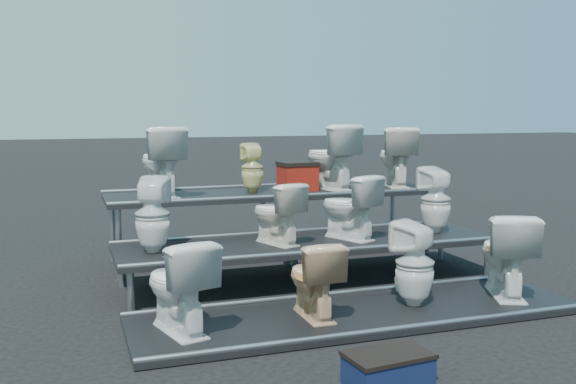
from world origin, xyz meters
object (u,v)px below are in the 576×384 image
object	(u,v)px
toilet_3	(506,254)
toilet_4	(152,215)
toilet_5	(276,213)
toilet_11	(395,157)
toilet_2	(415,264)
toilet_0	(178,285)
toilet_8	(161,161)
toilet_1	(313,278)
toilet_7	(436,200)
step_stool	(388,371)
red_crate	(298,178)
toilet_9	(252,168)
toilet_6	(349,207)
toilet_10	(330,157)

from	to	relation	value
toilet_3	toilet_4	size ratio (longest dim) A/B	1.09
toilet_5	toilet_11	world-z (taller)	toilet_11
toilet_2	toilet_5	distance (m)	1.64
toilet_0	toilet_5	xyz separation A→B (m)	(1.28, 1.30, 0.34)
toilet_4	toilet_11	size ratio (longest dim) A/B	0.96
toilet_3	toilet_11	bearing A→B (deg)	-70.52
toilet_5	toilet_8	xyz separation A→B (m)	(-1.03, 1.30, 0.49)
toilet_1	toilet_4	size ratio (longest dim) A/B	0.90
toilet_11	toilet_7	bearing A→B (deg)	97.68
toilet_1	step_stool	world-z (taller)	toilet_1
toilet_1	toilet_2	world-z (taller)	toilet_2
toilet_2	red_crate	xyz separation A→B (m)	(-0.22, 2.60, 0.56)
toilet_3	toilet_9	distance (m)	3.27
toilet_1	toilet_9	size ratio (longest dim) A/B	1.12
toilet_1	toilet_6	size ratio (longest dim) A/B	0.96
toilet_9	toilet_11	size ratio (longest dim) A/B	0.77
toilet_6	toilet_2	bearing A→B (deg)	70.08
toilet_5	toilet_10	world-z (taller)	toilet_10
toilet_3	step_stool	xyz separation A→B (m)	(-2.04, -1.39, -0.38)
toilet_4	step_stool	distance (m)	3.06
toilet_3	toilet_6	world-z (taller)	toilet_6
toilet_8	toilet_9	distance (m)	1.15
toilet_0	toilet_5	distance (m)	1.86
toilet_1	toilet_9	xyz separation A→B (m)	(0.19, 2.60, 0.76)
toilet_0	toilet_3	world-z (taller)	toilet_3
toilet_2	step_stool	distance (m)	1.76
toilet_4	step_stool	size ratio (longest dim) A/B	1.37
toilet_1	toilet_9	world-z (taller)	toilet_9
toilet_9	red_crate	bearing A→B (deg)	-177.53
toilet_3	toilet_5	size ratio (longest dim) A/B	1.26
toilet_9	toilet_10	size ratio (longest dim) A/B	0.73
toilet_4	toilet_9	size ratio (longest dim) A/B	1.24
toilet_5	toilet_7	xyz separation A→B (m)	(1.97, 0.00, 0.05)
toilet_2	toilet_10	world-z (taller)	toilet_10
toilet_5	toilet_8	size ratio (longest dim) A/B	0.79
toilet_5	toilet_0	bearing A→B (deg)	26.09
toilet_5	toilet_7	world-z (taller)	toilet_7
toilet_3	toilet_7	xyz separation A→B (m)	(0.00, 1.30, 0.37)
toilet_3	toilet_9	bearing A→B (deg)	-31.15
toilet_3	step_stool	world-z (taller)	toilet_3
toilet_0	toilet_2	xyz separation A→B (m)	(2.22, 0.00, 0.01)
toilet_4	red_crate	xyz separation A→B (m)	(2.03, 1.30, 0.17)
toilet_11	toilet_9	bearing A→B (deg)	15.18
toilet_9	toilet_0	bearing A→B (deg)	64.26
toilet_6	toilet_8	world-z (taller)	toilet_8
toilet_1	toilet_3	distance (m)	2.05
toilet_2	toilet_9	world-z (taller)	toilet_9
toilet_0	toilet_1	size ratio (longest dim) A/B	1.14
toilet_2	toilet_11	size ratio (longest dim) A/B	0.99
toilet_7	toilet_10	distance (m)	1.59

